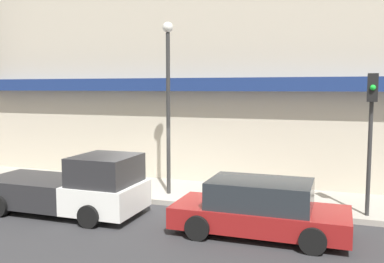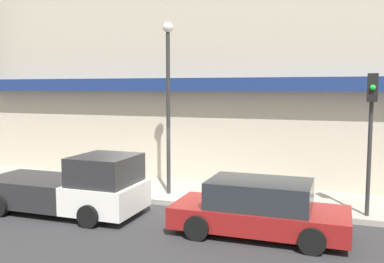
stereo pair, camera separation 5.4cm
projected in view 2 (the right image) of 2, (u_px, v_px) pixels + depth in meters
ground_plane at (145, 204)px, 14.44m from camera, size 80.00×80.00×0.00m
sidewalk at (164, 191)px, 15.92m from camera, size 36.00×3.17×0.17m
building at (191, 47)px, 18.23m from camera, size 19.80×3.80×11.32m
pickup_truck at (73, 188)px, 13.26m from camera, size 5.10×2.27×1.88m
parked_car at (259, 208)px, 11.33m from camera, size 4.60×2.12×1.47m
fire_hydrant at (85, 181)px, 15.77m from camera, size 0.20×0.20×0.63m
street_lamp at (168, 89)px, 14.79m from camera, size 0.36×0.36×5.96m
traffic_light at (371, 120)px, 12.16m from camera, size 0.28×0.42×4.13m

